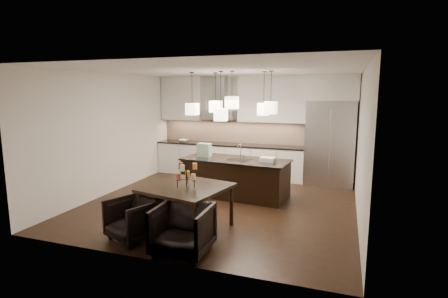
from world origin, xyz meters
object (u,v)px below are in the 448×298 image
(island_body, at_px, (235,178))
(armchair_left, at_px, (134,219))
(refrigerator, at_px, (330,143))
(armchair_right, at_px, (183,230))
(dining_table, at_px, (187,208))

(island_body, distance_m, armchair_left, 2.94)
(refrigerator, height_order, armchair_right, refrigerator)
(island_body, bearing_deg, refrigerator, 47.58)
(dining_table, height_order, armchair_left, dining_table)
(refrigerator, distance_m, island_body, 2.73)
(dining_table, bearing_deg, armchair_right, -56.40)
(refrigerator, relative_size, island_body, 0.92)
(refrigerator, relative_size, armchair_right, 2.65)
(refrigerator, bearing_deg, armchair_right, -110.93)
(refrigerator, xyz_separation_m, island_body, (-1.97, -1.76, -0.66))
(dining_table, relative_size, armchair_right, 1.59)
(island_body, height_order, dining_table, island_body)
(dining_table, height_order, armchair_right, dining_table)
(island_body, relative_size, armchair_left, 3.16)
(dining_table, bearing_deg, refrigerator, 73.35)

